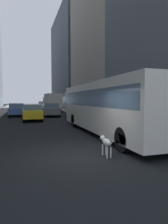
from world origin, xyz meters
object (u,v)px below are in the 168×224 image
Objects in this scene: transit_bus at (107,105)px; car_blue_hatchback at (17,110)px; box_truck at (52,102)px; car_grey_wagon at (50,110)px; dalmatian_dog at (106,142)px; traffic_light_near at (167,93)px; car_yellow_taxi at (32,112)px; car_white_van at (45,105)px; car_silver_sedan at (42,104)px.

car_blue_hatchback is (-5.60, 15.03, -0.96)m from transit_bus.
box_truck is (0.00, 23.35, -0.11)m from transit_bus.
transit_bus and box_truck have the same top height.
transit_bus is 23.36m from box_truck.
car_blue_hatchback is at bearing 159.37° from car_grey_wagon.
dalmatian_dog is at bearing -114.10° from transit_bus.
dalmatian_dog is at bearing -156.54° from traffic_light_near.
car_yellow_taxi is 1.32× the size of traffic_light_near.
box_truck reaches higher than car_blue_hatchback.
traffic_light_near reaches higher than car_yellow_taxi.
car_grey_wagon is 0.98× the size of car_blue_hatchback.
car_grey_wagon is at bearing 60.83° from car_yellow_taxi.
car_white_van is 0.88× the size of car_yellow_taxi.
transit_bus is at bearing 127.94° from traffic_light_near.
box_truck is at bearing -90.00° from car_silver_sedan.
traffic_light_near is (4.10, 1.78, 1.92)m from dalmatian_dog.
transit_bus is 11.98× the size of dalmatian_dog.
car_white_van is 4.11× the size of dalmatian_dog.
transit_bus reaches higher than car_white_van.
box_truck is 7.79× the size of dalmatian_dog.
car_grey_wagon is 1.21× the size of traffic_light_near.
car_yellow_taxi is at bearing -74.59° from car_blue_hatchback.
car_grey_wagon is at bearing -93.27° from car_silver_sedan.
car_blue_hatchback is at bearing 100.46° from dalmatian_dog.
traffic_light_near reaches higher than car_grey_wagon.
car_blue_hatchback is (-4.00, 1.51, -0.00)m from car_grey_wagon.
box_truck is at bearing 94.61° from traffic_light_near.
car_grey_wagon is at bearing -94.21° from car_white_van.
car_grey_wagon reaches higher than dalmatian_dog.
traffic_light_near is at bearing -62.90° from car_yellow_taxi.
car_yellow_taxi is 1.06× the size of car_blue_hatchback.
dalmatian_dog is 4.87m from traffic_light_near.
car_silver_sedan is 46.09m from dalmatian_dog.
car_white_van is 38.04m from traffic_light_near.
car_silver_sedan is (0.00, 41.57, -0.95)m from transit_bus.
traffic_light_near is at bearing -77.15° from car_grey_wagon.
transit_bus is 3.48m from traffic_light_near.
car_yellow_taxi and car_blue_hatchback have the same top height.
car_silver_sedan is 28.09m from car_grey_wagon.
car_blue_hatchback is 4.39× the size of dalmatian_dog.
car_blue_hatchback is (-5.60, -20.22, 0.00)m from car_white_van.
car_yellow_taxi is (-4.00, -32.34, -0.00)m from car_silver_sedan.
car_white_van is 26.33m from car_yellow_taxi.
box_truck is at bearing 80.76° from car_grey_wagon.
box_truck is at bearing -90.00° from car_white_van.
car_silver_sedan is at bearing 82.95° from car_yellow_taxi.
transit_bus is 35.26m from car_white_van.
traffic_light_near is (7.70, -17.72, 1.61)m from car_blue_hatchback.
car_grey_wagon is 0.92× the size of car_yellow_taxi.
car_blue_hatchback is 0.56× the size of box_truck.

